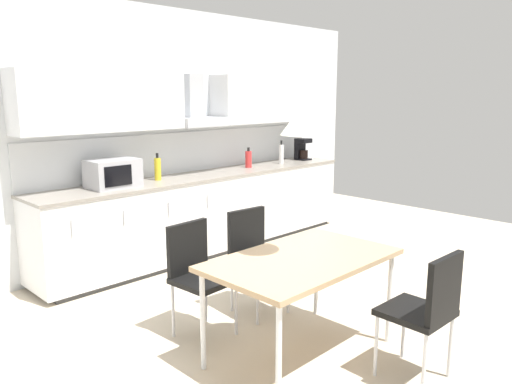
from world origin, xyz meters
The scene contains 15 objects.
ground_plane centered at (0.00, 0.00, -0.01)m, with size 9.36×7.33×0.02m, color beige.
wall_back centered at (0.00, 2.49, 1.39)m, with size 7.49×0.10×2.77m, color silver.
kitchen_counter centered at (0.83, 2.13, 0.46)m, with size 4.13×0.65×0.92m.
backsplash_tile centered at (0.83, 2.43, 1.15)m, with size 4.11×0.02×0.47m, color silver.
upper_wall_cabinets centered at (0.83, 2.27, 1.75)m, with size 4.11×0.40×0.59m.
microwave centered at (-0.37, 2.13, 1.06)m, with size 0.48×0.35×0.28m.
coffee_maker centered at (2.57, 2.16, 1.07)m, with size 0.18×0.19×0.30m.
bottle_yellow centered at (0.18, 2.17, 1.04)m, with size 0.07×0.07×0.29m.
bottle_white centered at (2.08, 2.10, 1.05)m, with size 0.06×0.06×0.31m.
bottle_red centered at (1.52, 2.15, 1.03)m, with size 0.08×0.08×0.25m.
dining_table centered at (-0.27, -0.22, 0.68)m, with size 1.34×0.80×0.73m.
chair_far_left centered at (-0.58, 0.56, 0.53)m, with size 0.42×0.42×0.87m.
chair_near_right centered at (0.03, -1.00, 0.53)m, with size 0.41×0.41×0.87m.
chair_far_right centered at (0.04, 0.56, 0.53)m, with size 0.43×0.43×0.87m.
pendant_lamp centered at (-0.27, -0.22, 1.68)m, with size 0.32×0.32×0.22m, color silver.
Camera 1 is at (-2.82, -2.31, 1.83)m, focal length 35.00 mm.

